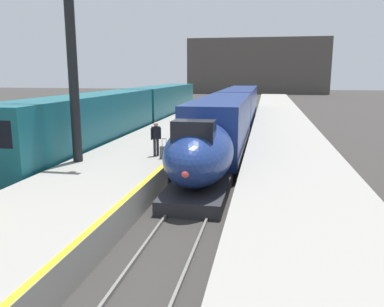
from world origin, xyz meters
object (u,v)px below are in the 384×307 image
regional_train_adjacent (136,109)px  station_column_mid (71,33)px  passenger_near_edge (156,136)px  rolling_suitcase (164,152)px  highspeed_train_main (232,114)px

regional_train_adjacent → station_column_mid: 15.84m
passenger_near_edge → rolling_suitcase: bearing=-46.1°
passenger_near_edge → highspeed_train_main: bearing=78.0°
station_column_mid → passenger_near_edge: size_ratio=5.70×
highspeed_train_main → passenger_near_edge: 12.79m
highspeed_train_main → station_column_mid: station_column_mid is taller
highspeed_train_main → rolling_suitcase: 13.28m
highspeed_train_main → regional_train_adjacent: regional_train_adjacent is taller
highspeed_train_main → regional_train_adjacent: (-8.10, 0.56, 0.20)m
station_column_mid → rolling_suitcase: size_ratio=9.82×
highspeed_train_main → station_column_mid: bearing=-112.3°
regional_train_adjacent → rolling_suitcase: bearing=-66.2°
highspeed_train_main → rolling_suitcase: highspeed_train_main is taller
regional_train_adjacent → passenger_near_edge: bearing=-67.4°
highspeed_train_main → passenger_near_edge: highspeed_train_main is taller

